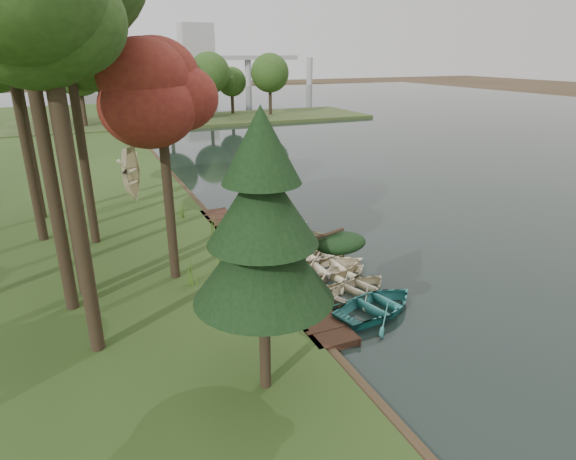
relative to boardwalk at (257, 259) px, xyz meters
name	(u,v)px	position (x,y,z in m)	size (l,w,h in m)	color
ground	(288,257)	(1.60, 0.00, -0.15)	(300.00, 300.00, 0.00)	#3D2F1D
water	(467,145)	(31.60, 20.00, -0.12)	(130.00, 200.00, 0.05)	black
boardwalk	(257,259)	(0.00, 0.00, 0.00)	(1.60, 16.00, 0.30)	#341F14
peninsula	(200,120)	(9.60, 50.00, 0.08)	(50.00, 14.00, 0.45)	#384820
far_trees	(173,75)	(6.27, 50.00, 6.28)	(45.60, 5.60, 8.80)	black
bridge	(150,62)	(13.91, 120.00, 6.93)	(95.90, 4.00, 8.60)	#A5A5A0
building_a	(197,54)	(31.60, 140.00, 8.85)	(10.00, 8.00, 18.00)	#A5A5A0
building_b	(78,65)	(-3.40, 145.00, 5.85)	(8.00, 8.00, 12.00)	#A5A5A0
rowboat_0	(377,304)	(2.50, -6.39, 0.29)	(2.69, 3.77, 0.78)	teal
rowboat_1	(359,287)	(2.69, -4.81, 0.22)	(2.21, 3.09, 0.64)	beige
rowboat_2	(341,274)	(2.62, -3.39, 0.21)	(2.13, 2.99, 0.62)	beige
rowboat_3	(326,266)	(2.32, -2.60, 0.30)	(2.79, 3.91, 0.81)	beige
rowboat_4	(315,252)	(2.55, -1.03, 0.31)	(2.82, 3.95, 0.82)	beige
rowboat_5	(308,246)	(2.63, -0.06, 0.26)	(2.51, 3.51, 0.73)	beige
rowboat_6	(292,235)	(2.50, 1.59, 0.29)	(2.66, 3.73, 0.77)	beige
rowboat_7	(281,227)	(2.52, 3.01, 0.25)	(2.44, 3.42, 0.71)	beige
stored_rowboat	(135,196)	(-4.15, 11.59, 0.52)	(2.56, 3.59, 0.74)	beige
tree_0	(45,17)	(-7.39, -5.01, 10.10)	(4.06, 4.06, 11.84)	black
tree_2	(159,92)	(-3.99, -0.63, 7.85)	(3.66, 3.66, 9.37)	black
tree_4	(68,50)	(-6.90, 5.06, 9.35)	(3.73, 3.73, 10.96)	black
tree_6	(11,43)	(-9.52, 10.43, 9.70)	(5.09, 5.09, 11.79)	black
pine_tree	(263,227)	(-3.05, -8.96, 5.05)	(3.80, 3.80, 7.96)	black
reeds_0	(192,272)	(-3.45, -1.62, 0.70)	(0.60, 0.60, 1.10)	#3F661E
reeds_1	(222,255)	(-1.81, -0.33, 0.66)	(0.60, 0.60, 1.02)	#3F661E
reeds_2	(215,225)	(-1.00, 3.78, 0.64)	(0.60, 0.60, 0.97)	#3F661E
reeds_3	(181,210)	(-2.10, 7.08, 0.66)	(0.60, 0.60, 1.01)	#3F661E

